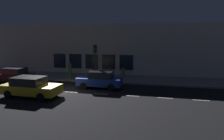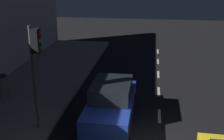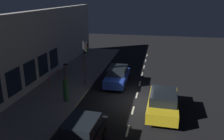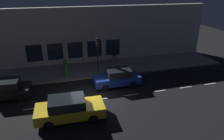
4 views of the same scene
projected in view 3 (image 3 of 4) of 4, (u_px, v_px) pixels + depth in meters
The scene contains 11 objects.
ground_plane at pixel (135, 100), 17.52m from camera, with size 60.00×60.00×0.00m, color black.
sidewalk at pixel (58, 93), 18.69m from camera, with size 4.50×32.00×0.15m.
building_facade at pixel (24, 54), 18.24m from camera, with size 0.65×32.00×6.33m.
lane_centre_line at pixel (137, 95), 18.45m from camera, with size 0.12×27.20×0.01m.
traffic_light at pixel (85, 54), 19.11m from camera, with size 0.45×0.32×3.84m.
parked_car_1 at pixel (117, 76), 20.43m from camera, with size 1.81×4.09×1.58m.
parked_car_2 at pixel (163, 102), 15.44m from camera, with size 2.10×4.64×1.58m.
parked_car_3 at pixel (81, 135), 11.84m from camera, with size 2.06×3.94×1.58m.
pedestrian_0 at pixel (66, 90), 16.90m from camera, with size 0.55×0.55×1.85m.
trash_bin at pixel (66, 69), 22.63m from camera, with size 0.47×0.47×1.05m.
red_railing at pixel (54, 76), 20.23m from camera, with size 0.05×2.00×0.97m.
Camera 3 is at (-1.49, 16.00, 7.55)m, focal length 37.47 mm.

